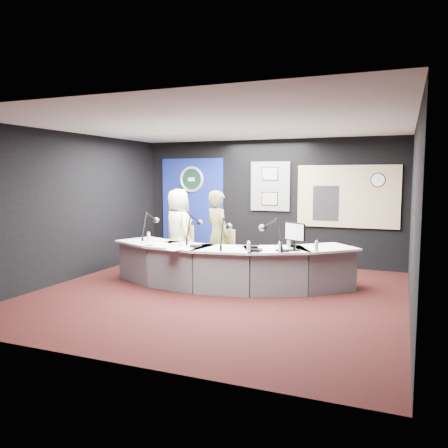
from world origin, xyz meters
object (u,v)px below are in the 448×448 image
at_px(broadcast_desk, 227,266).
at_px(person_man, 178,230).
at_px(person_woman, 218,235).
at_px(armchair_left, 178,248).
at_px(armchair_right, 218,253).

height_order(broadcast_desk, person_man, person_man).
distance_m(broadcast_desk, person_woman, 0.80).
bearing_deg(person_man, broadcast_desk, -173.51).
bearing_deg(person_man, person_woman, -161.78).
relative_size(broadcast_desk, person_woman, 2.64).
bearing_deg(person_woman, armchair_left, 15.43).
bearing_deg(armchair_left, armchair_right, 14.29).
xyz_separation_m(broadcast_desk, armchair_left, (-1.44, 0.89, 0.10)).
distance_m(armchair_right, person_man, 1.18).
relative_size(person_man, person_woman, 1.01).
bearing_deg(person_woman, person_man, 15.43).
relative_size(broadcast_desk, armchair_left, 4.71).
xyz_separation_m(broadcast_desk, armchair_right, (-0.38, 0.51, 0.12)).
distance_m(broadcast_desk, person_man, 1.76).
bearing_deg(person_woman, armchair_right, -0.00).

